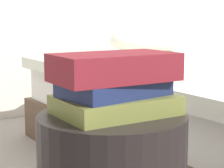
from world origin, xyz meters
The scene contains 3 objects.
book_olive centered at (0.01, 0.00, 0.48)m, with size 0.26×0.19×0.04m, color olive.
book_navy centered at (0.01, 0.00, 0.52)m, with size 0.23×0.15×0.04m, color #19234C.
book_maroon centered at (0.00, -0.01, 0.57)m, with size 0.27×0.15×0.06m, color maroon.
Camera 1 is at (-0.49, -0.81, 0.69)m, focal length 68.14 mm.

